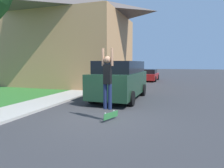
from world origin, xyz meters
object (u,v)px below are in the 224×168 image
object	(u,v)px
suv_parked	(121,79)
car_down_street	(149,75)
skateboard	(111,115)
skateboarder	(108,78)

from	to	relation	value
suv_parked	car_down_street	size ratio (longest dim) A/B	1.10
suv_parked	skateboard	size ratio (longest dim) A/B	6.51
car_down_street	skateboard	size ratio (longest dim) A/B	5.91
car_down_street	skateboarder	bearing A→B (deg)	-86.77
suv_parked	car_down_street	xyz separation A→B (m)	(-0.15, 12.00, -0.48)
car_down_street	skateboarder	xyz separation A→B (m)	(0.91, -16.17, 0.87)
suv_parked	skateboarder	world-z (taller)	skateboarder
suv_parked	skateboarder	bearing A→B (deg)	-79.69
suv_parked	car_down_street	world-z (taller)	suv_parked
skateboarder	skateboard	world-z (taller)	skateboarder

